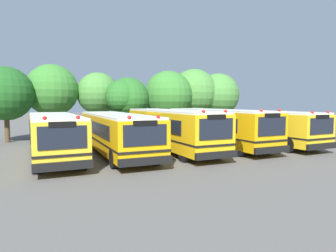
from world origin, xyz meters
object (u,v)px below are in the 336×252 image
(tree_2, at_px, (97,93))
(tree_5, at_px, (195,92))
(school_bus_4, at_px, (256,125))
(school_bus_2, at_px, (171,128))
(school_bus_0, at_px, (54,134))
(tree_0, at_px, (4,94))
(tree_3, at_px, (126,98))
(tree_1, at_px, (53,90))
(tree_6, at_px, (217,96))
(tree_4, at_px, (169,95))
(school_bus_1, at_px, (115,132))
(school_bus_3, at_px, (218,126))

(tree_2, distance_m, tree_5, 10.34)
(school_bus_4, bearing_deg, school_bus_2, -0.13)
(school_bus_0, xyz_separation_m, tree_0, (-2.90, 8.90, 2.44))
(school_bus_4, relative_size, tree_3, 2.12)
(school_bus_2, relative_size, tree_1, 1.66)
(school_bus_4, distance_m, tree_6, 10.24)
(tree_3, bearing_deg, tree_0, 172.83)
(tree_0, relative_size, tree_1, 0.92)
(school_bus_0, xyz_separation_m, tree_4, (11.53, 9.43, 2.55))
(school_bus_1, height_order, school_bus_2, school_bus_2)
(tree_4, bearing_deg, tree_1, 175.19)
(school_bus_3, height_order, tree_0, tree_0)
(school_bus_0, xyz_separation_m, school_bus_1, (3.58, 0.24, -0.01))
(school_bus_0, xyz_separation_m, tree_1, (0.80, 10.33, 2.90))
(tree_1, bearing_deg, tree_0, -158.85)
(tree_1, bearing_deg, school_bus_3, -46.09)
(school_bus_2, bearing_deg, tree_0, -41.30)
(school_bus_4, distance_m, tree_0, 19.68)
(tree_4, bearing_deg, school_bus_3, -94.05)
(school_bus_4, xyz_separation_m, tree_3, (-7.95, 7.62, 2.15))
(school_bus_4, xyz_separation_m, tree_0, (-17.43, 8.81, 2.42))
(tree_4, bearing_deg, tree_5, 11.56)
(school_bus_1, relative_size, school_bus_2, 1.06)
(school_bus_3, xyz_separation_m, tree_0, (-13.75, 9.02, 2.35))
(tree_1, xyz_separation_m, tree_4, (10.73, -0.90, -0.35))
(tree_6, bearing_deg, tree_4, -178.15)
(school_bus_2, xyz_separation_m, tree_0, (-10.13, 9.01, 2.35))
(school_bus_4, xyz_separation_m, tree_1, (-13.74, 10.24, 2.87))
(tree_0, distance_m, tree_2, 7.55)
(school_bus_0, distance_m, school_bus_3, 10.85)
(tree_1, bearing_deg, tree_6, -2.48)
(school_bus_2, relative_size, tree_5, 1.62)
(tree_3, bearing_deg, tree_4, 19.17)
(school_bus_1, distance_m, school_bus_4, 10.95)
(school_bus_0, height_order, tree_2, tree_2)
(school_bus_2, xyz_separation_m, tree_6, (10.12, 9.72, 2.43))
(school_bus_0, relative_size, tree_6, 1.58)
(tree_0, height_order, tree_2, tree_0)
(tree_4, bearing_deg, tree_6, 1.85)
(school_bus_1, height_order, tree_3, tree_3)
(school_bus_0, bearing_deg, tree_5, -145.80)
(school_bus_0, xyz_separation_m, tree_3, (6.59, 7.71, 2.17))
(school_bus_2, distance_m, school_bus_4, 7.30)
(tree_1, xyz_separation_m, tree_2, (3.75, -0.18, -0.25))
(school_bus_2, height_order, tree_2, tree_2)
(tree_4, height_order, tree_6, tree_6)
(tree_5, bearing_deg, tree_2, 179.79)
(tree_2, height_order, tree_3, tree_2)
(tree_1, bearing_deg, tree_5, -0.88)
(school_bus_3, height_order, tree_4, tree_4)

